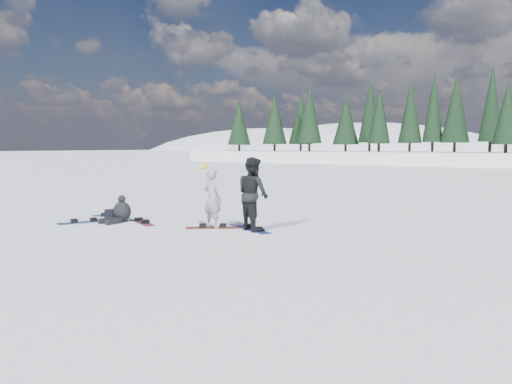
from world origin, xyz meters
TOP-DOWN VIEW (x-y plane):
  - ground at (0.00, 0.00)m, footprint 420.00×420.00m
  - snowboarder_woman at (0.15, 0.60)m, footprint 0.62×0.42m
  - snowboarder_man at (1.24, 1.00)m, footprint 1.18×1.06m
  - seated_rider at (-2.86, -0.12)m, footprint 0.63×0.98m
  - gear_bag at (-3.56, 0.13)m, footprint 0.47×0.34m
  - snowboard_woman at (0.15, 0.60)m, footprint 1.36×1.13m
  - snowboard_man at (1.24, 1.00)m, footprint 1.48×0.89m
  - snowboard_loose_b at (-2.18, 0.10)m, footprint 1.49×0.83m
  - snowboard_loose_c at (-3.88, 0.35)m, footprint 1.52×0.45m
  - snowboard_loose_a at (-3.64, -0.85)m, footprint 0.84×1.49m

SIDE VIEW (x-z plane):
  - ground at x=0.00m, z-range 0.00..0.00m
  - snowboard_woman at x=0.15m, z-range 0.00..0.03m
  - snowboard_man at x=1.24m, z-range 0.00..0.03m
  - snowboard_loose_b at x=-2.18m, z-range 0.00..0.03m
  - snowboard_loose_c at x=-3.88m, z-range 0.00..0.03m
  - snowboard_loose_a at x=-3.64m, z-range 0.00..0.03m
  - gear_bag at x=-3.56m, z-range 0.00..0.30m
  - seated_rider at x=-2.86m, z-range -0.09..0.71m
  - snowboarder_woman at x=0.15m, z-range -0.06..1.76m
  - snowboarder_man at x=1.24m, z-range 0.00..1.99m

